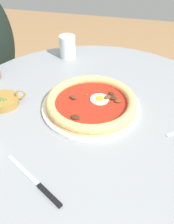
# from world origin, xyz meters

# --- Properties ---
(ground_plane) EXTENTS (6.00, 6.00, 0.02)m
(ground_plane) POSITION_xyz_m (0.00, 0.00, -0.01)
(ground_plane) COLOR #9E754C
(dining_table) EXTENTS (0.99, 0.99, 0.72)m
(dining_table) POSITION_xyz_m (0.00, 0.00, 0.56)
(dining_table) COLOR gray
(dining_table) RESTS_ON ground
(pizza_on_plate) EXTENTS (0.33, 0.33, 0.04)m
(pizza_on_plate) POSITION_xyz_m (0.02, 0.01, 0.74)
(pizza_on_plate) COLOR white
(pizza_on_plate) RESTS_ON dining_table
(water_glass) EXTENTS (0.07, 0.07, 0.10)m
(water_glass) POSITION_xyz_m (0.34, 0.19, 0.76)
(water_glass) COLOR silver
(water_glass) RESTS_ON dining_table
(steak_knife) EXTENTS (0.12, 0.18, 0.01)m
(steak_knife) POSITION_xyz_m (-0.31, 0.06, 0.72)
(steak_knife) COLOR silver
(steak_knife) RESTS_ON dining_table
(olive_pan) EXTENTS (0.10, 0.12, 0.05)m
(olive_pan) POSITION_xyz_m (-0.03, 0.30, 0.73)
(olive_pan) COLOR olive
(olive_pan) RESTS_ON dining_table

